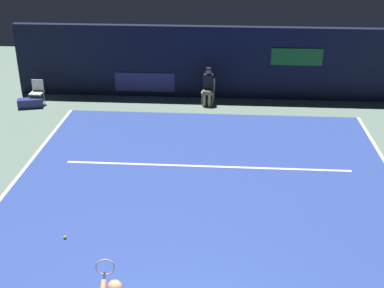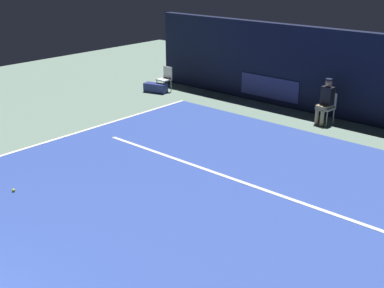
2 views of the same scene
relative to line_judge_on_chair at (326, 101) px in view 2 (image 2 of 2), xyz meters
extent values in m
plane|color=slate|center=(0.18, -6.95, -0.69)|extent=(29.22, 29.22, 0.00)
cube|color=#2D479E|center=(0.18, -6.95, -0.68)|extent=(9.84, 11.96, 0.01)
cube|color=white|center=(-4.69, -6.95, -0.67)|extent=(0.10, 11.96, 0.01)
cube|color=white|center=(0.18, -4.86, -0.67)|extent=(7.68, 0.10, 0.01)
cube|color=#141933|center=(0.18, 0.83, 0.61)|extent=(14.51, 0.30, 2.60)
cube|color=navy|center=(-2.36, 0.67, -0.14)|extent=(2.20, 0.04, 0.70)
cube|color=white|center=(0.00, 0.01, -0.23)|extent=(0.48, 0.45, 0.04)
cube|color=white|center=(0.03, 0.21, 0.00)|extent=(0.42, 0.08, 0.42)
cylinder|color=#B2B2B7|center=(-0.20, -0.13, -0.46)|extent=(0.03, 0.03, 0.46)
cylinder|color=#B2B2B7|center=(0.17, -0.18, -0.46)|extent=(0.03, 0.03, 0.46)
cylinder|color=#B2B2B7|center=(-0.16, 0.21, -0.46)|extent=(0.03, 0.03, 0.46)
cylinder|color=#B2B2B7|center=(0.21, 0.16, -0.46)|extent=(0.03, 0.03, 0.46)
cube|color=tan|center=(-0.01, -0.06, -0.19)|extent=(0.36, 0.43, 0.14)
cylinder|color=tan|center=(-0.12, -0.23, -0.46)|extent=(0.11, 0.11, 0.46)
cylinder|color=tan|center=(0.06, -0.25, -0.46)|extent=(0.11, 0.11, 0.46)
cube|color=black|center=(0.01, 0.05, 0.14)|extent=(0.36, 0.26, 0.52)
sphere|color=tan|center=(0.01, 0.05, 0.52)|extent=(0.20, 0.20, 0.20)
cylinder|color=#141933|center=(0.01, 0.05, 0.61)|extent=(0.19, 0.19, 0.04)
cube|color=white|center=(-6.02, -0.51, -0.25)|extent=(0.45, 0.41, 0.04)
cube|color=white|center=(-6.02, -0.31, -0.02)|extent=(0.42, 0.04, 0.42)
cylinder|color=#B2B2B7|center=(-6.21, -0.67, -0.47)|extent=(0.03, 0.03, 0.44)
cylinder|color=#B2B2B7|center=(-5.84, -0.68, -0.47)|extent=(0.03, 0.03, 0.44)
cylinder|color=#B2B2B7|center=(-6.20, -0.33, -0.47)|extent=(0.03, 0.03, 0.44)
cylinder|color=#B2B2B7|center=(-5.83, -0.34, -0.47)|extent=(0.03, 0.03, 0.44)
sphere|color=#CCE033|center=(-2.67, -8.37, -0.64)|extent=(0.07, 0.07, 0.07)
cube|color=navy|center=(-6.19, -0.77, -0.53)|extent=(0.89, 0.53, 0.32)
camera|label=1|loc=(0.63, -17.03, 5.64)|focal=47.52mm
camera|label=2|loc=(6.26, -12.87, 3.92)|focal=46.62mm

